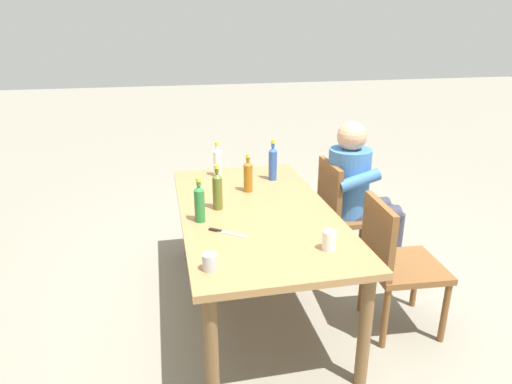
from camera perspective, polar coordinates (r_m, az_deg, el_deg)
The scene contains 14 objects.
ground_plane at distance 3.29m, azimuth -0.00°, elevation -13.93°, with size 24.00×24.00×0.00m, color gray.
dining_table at distance 2.97m, azimuth -0.00°, elevation -3.58°, with size 1.83×0.97×0.72m.
chair_near_right at distance 3.62m, azimuth 10.81°, elevation -2.12°, with size 0.44×0.44×0.87m.
chair_near_left at distance 2.95m, azimuth 16.90°, elevation -8.06°, with size 0.47×0.47×0.87m.
person_in_white_shirt at distance 3.60m, azimuth 12.59°, elevation 0.49°, with size 0.47×0.62×1.18m.
bottle_blue at distance 3.45m, azimuth 2.11°, elevation 3.68°, with size 0.06×0.06×0.31m.
bottle_green at distance 2.74m, azimuth -7.09°, elevation -1.36°, with size 0.06×0.06×0.28m.
bottle_amber at distance 3.21m, azimuth -1.01°, elevation 2.07°, with size 0.06×0.06×0.27m.
bottle_olive at distance 2.91m, azimuth -4.85°, elevation 0.23°, with size 0.06×0.06×0.30m.
bottle_clear at distance 3.55m, azimuth -4.84°, elevation 3.84°, with size 0.06×0.06×0.27m.
cup_white at distance 2.44m, azimuth 9.14°, elevation -6.02°, with size 0.07×0.07×0.11m, color white.
cup_steel at distance 2.24m, azimuth -5.84°, elevation -8.72°, with size 0.07×0.07×0.08m, color #B2B7BC.
table_knife at distance 2.62m, azimuth -3.95°, elevation -5.05°, with size 0.16×0.21×0.01m.
backpack_by_near_side at distance 4.50m, azimuth 0.09°, elevation -0.85°, with size 0.31×0.26×0.45m.
Camera 1 is at (-2.65, 0.57, 1.86)m, focal length 31.93 mm.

